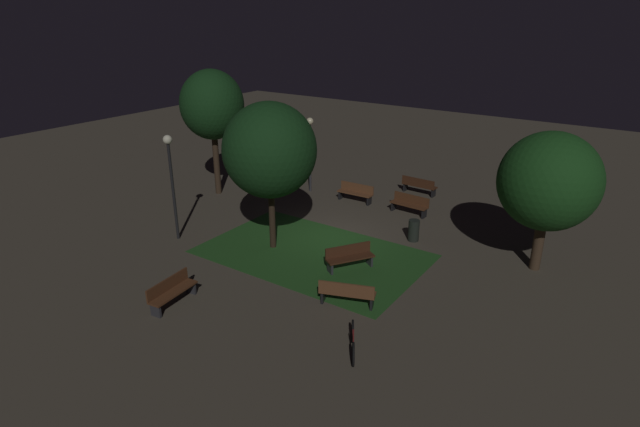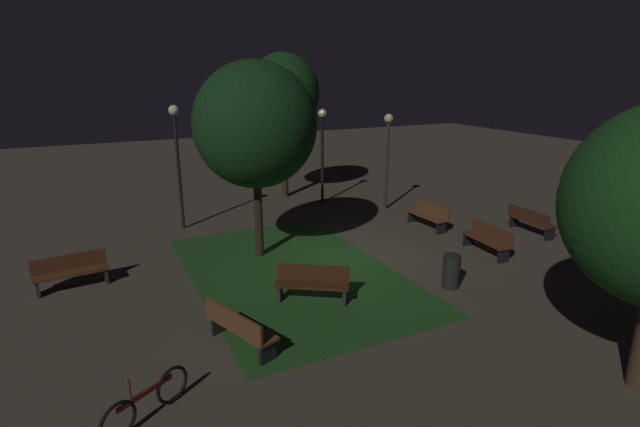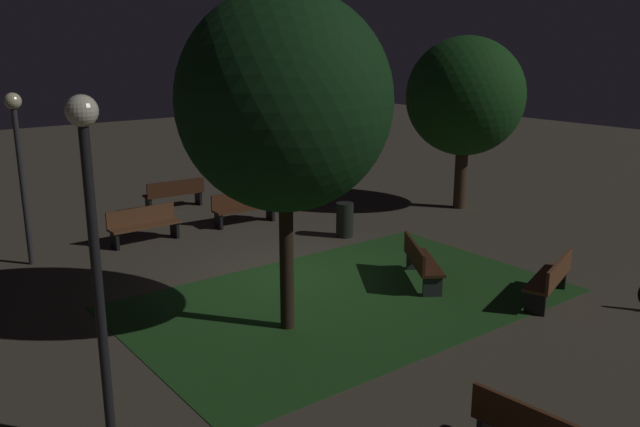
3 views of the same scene
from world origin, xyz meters
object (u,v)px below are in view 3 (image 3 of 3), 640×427
(bench_back_row, at_px, (244,207))
(bench_by_lamp, at_px, (551,278))
(bench_near_trees, at_px, (144,224))
(lamp_post_plaza_east, at_px, (92,217))
(trash_bin, at_px, (345,220))
(bench_corner, at_px, (420,261))
(bench_lawn_edge, at_px, (175,193))
(tree_back_left, at_px, (465,97))
(lamp_post_near_wall, at_px, (18,147))
(tree_tall_center, at_px, (284,102))

(bench_back_row, xyz_separation_m, bench_by_lamp, (-1.81, 8.52, 0.00))
(bench_near_trees, bearing_deg, lamp_post_plaza_east, 64.53)
(bench_near_trees, distance_m, trash_bin, 5.10)
(bench_corner, bearing_deg, bench_lawn_edge, -81.76)
(trash_bin, bearing_deg, bench_corner, 75.83)
(tree_back_left, height_order, lamp_post_near_wall, tree_back_left)
(bench_corner, height_order, tree_back_left, tree_back_left)
(bench_back_row, xyz_separation_m, tree_back_left, (-6.16, 2.43, 2.87))
(bench_lawn_edge, relative_size, tree_tall_center, 0.31)
(trash_bin, bearing_deg, bench_near_trees, -31.66)
(bench_near_trees, xyz_separation_m, bench_corner, (-3.44, 6.26, 0.00))
(bench_near_trees, distance_m, tree_back_left, 9.82)
(bench_by_lamp, relative_size, tree_back_left, 0.36)
(bench_back_row, height_order, lamp_post_near_wall, lamp_post_near_wall)
(bench_corner, height_order, lamp_post_plaza_east, lamp_post_plaza_east)
(bench_by_lamp, bearing_deg, bench_corner, -60.46)
(bench_near_trees, bearing_deg, bench_corner, 118.80)
(lamp_post_near_wall, bearing_deg, tree_back_left, 168.47)
(tree_tall_center, bearing_deg, bench_lawn_edge, -103.39)
(lamp_post_near_wall, bearing_deg, bench_back_row, -179.71)
(bench_corner, height_order, trash_bin, trash_bin)
(bench_near_trees, bearing_deg, tree_tall_center, 89.63)
(tree_back_left, bearing_deg, bench_by_lamp, 54.41)
(bench_corner, bearing_deg, tree_back_left, -145.85)
(tree_tall_center, bearing_deg, bench_corner, -177.53)
(lamp_post_plaza_east, xyz_separation_m, trash_bin, (-8.15, -5.32, -2.54))
(tree_back_left, bearing_deg, lamp_post_near_wall, -11.53)
(bench_back_row, distance_m, trash_bin, 3.04)
(bench_corner, distance_m, bench_by_lamp, 2.60)
(bench_by_lamp, xyz_separation_m, lamp_post_near_wall, (7.45, -8.49, 2.20))
(bench_back_row, height_order, bench_corner, same)
(bench_lawn_edge, distance_m, trash_bin, 5.85)
(bench_lawn_edge, height_order, lamp_post_near_wall, lamp_post_near_wall)
(bench_corner, xyz_separation_m, lamp_post_plaza_east, (7.25, 1.75, 2.50))
(lamp_post_near_wall, bearing_deg, bench_corner, 134.72)
(tree_back_left, distance_m, tree_tall_center, 9.96)
(bench_near_trees, xyz_separation_m, lamp_post_near_wall, (2.73, 0.03, 2.20))
(bench_back_row, xyz_separation_m, bench_lawn_edge, (0.78, -2.74, 0.00))
(bench_back_row, bearing_deg, bench_lawn_edge, -74.19)
(bench_near_trees, bearing_deg, bench_by_lamp, 119.00)
(bench_near_trees, height_order, bench_lawn_edge, same)
(bench_corner, relative_size, tree_back_left, 0.35)
(tree_back_left, distance_m, lamp_post_plaza_east, 14.04)
(bench_corner, bearing_deg, bench_back_row, -85.19)
(bench_back_row, height_order, tree_tall_center, tree_tall_center)
(bench_lawn_edge, bearing_deg, lamp_post_near_wall, 29.66)
(bench_back_row, relative_size, tree_back_left, 0.36)
(lamp_post_near_wall, relative_size, trash_bin, 4.32)
(lamp_post_plaza_east, bearing_deg, tree_tall_center, -157.06)
(lamp_post_plaza_east, distance_m, trash_bin, 10.06)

